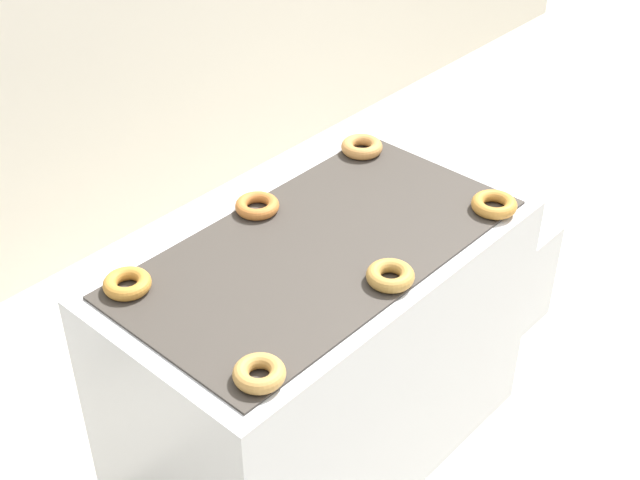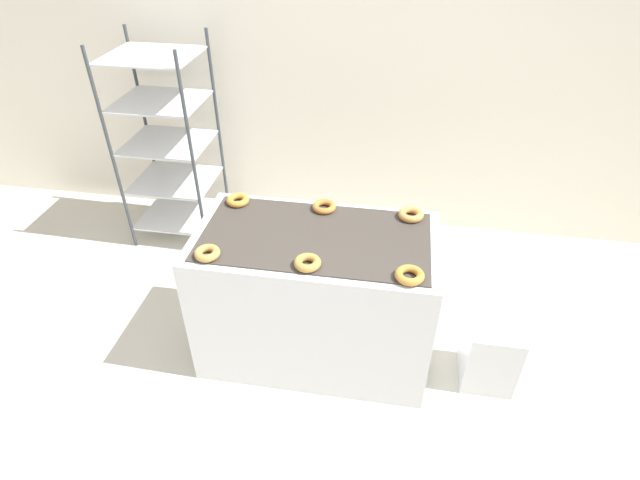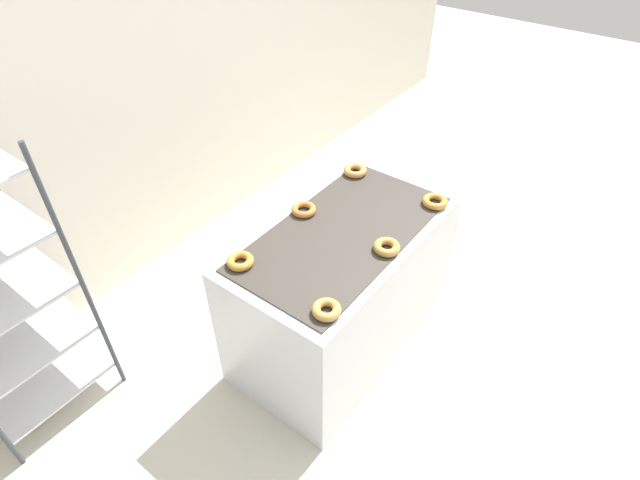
{
  "view_description": "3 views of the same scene",
  "coord_description": "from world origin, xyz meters",
  "px_view_note": "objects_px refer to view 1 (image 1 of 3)",
  "views": [
    {
      "loc": [
        -1.53,
        -0.79,
        2.36
      ],
      "look_at": [
        0.0,
        0.6,
        0.87
      ],
      "focal_mm": 50.0,
      "sensor_mm": 36.0,
      "label": 1
    },
    {
      "loc": [
        0.37,
        -1.49,
        2.38
      ],
      "look_at": [
        0.0,
        0.75,
        0.72
      ],
      "focal_mm": 28.0,
      "sensor_mm": 36.0,
      "label": 2
    },
    {
      "loc": [
        -1.66,
        -0.49,
        2.47
      ],
      "look_at": [
        0.0,
        0.75,
        0.72
      ],
      "focal_mm": 28.0,
      "sensor_mm": 36.0,
      "label": 3
    }
  ],
  "objects_px": {
    "fryer_machine": "(320,355)",
    "donut_near_right": "(494,204)",
    "donut_far_center": "(257,206)",
    "donut_far_right": "(362,147)",
    "glaze_bin": "(504,272)",
    "donut_far_left": "(127,284)",
    "donut_near_left": "(259,373)",
    "donut_near_center": "(390,276)"
  },
  "relations": [
    {
      "from": "glaze_bin",
      "to": "donut_far_right",
      "type": "bearing_deg",
      "value": 148.33
    },
    {
      "from": "donut_far_center",
      "to": "donut_near_right",
      "type": "bearing_deg",
      "value": -47.25
    },
    {
      "from": "donut_near_center",
      "to": "donut_far_right",
      "type": "relative_size",
      "value": 0.96
    },
    {
      "from": "donut_far_center",
      "to": "donut_far_right",
      "type": "relative_size",
      "value": 0.96
    },
    {
      "from": "donut_near_right",
      "to": "donut_near_center",
      "type": "bearing_deg",
      "value": 178.56
    },
    {
      "from": "donut_far_left",
      "to": "donut_far_right",
      "type": "height_order",
      "value": "donut_far_right"
    },
    {
      "from": "donut_far_left",
      "to": "donut_far_right",
      "type": "relative_size",
      "value": 0.94
    },
    {
      "from": "donut_near_left",
      "to": "glaze_bin",
      "type": "bearing_deg",
      "value": 7.49
    },
    {
      "from": "glaze_bin",
      "to": "donut_far_center",
      "type": "distance_m",
      "value": 1.24
    },
    {
      "from": "fryer_machine",
      "to": "donut_far_right",
      "type": "height_order",
      "value": "donut_far_right"
    },
    {
      "from": "donut_near_center",
      "to": "donut_far_right",
      "type": "bearing_deg",
      "value": 46.5
    },
    {
      "from": "fryer_machine",
      "to": "donut_near_left",
      "type": "height_order",
      "value": "donut_near_left"
    },
    {
      "from": "fryer_machine",
      "to": "donut_near_left",
      "type": "bearing_deg",
      "value": -152.55
    },
    {
      "from": "donut_near_left",
      "to": "donut_near_right",
      "type": "bearing_deg",
      "value": -0.36
    },
    {
      "from": "donut_near_center",
      "to": "donut_near_right",
      "type": "xyz_separation_m",
      "value": [
        0.49,
        -0.01,
        -0.0
      ]
    },
    {
      "from": "fryer_machine",
      "to": "donut_near_right",
      "type": "bearing_deg",
      "value": -28.25
    },
    {
      "from": "donut_near_left",
      "to": "fryer_machine",
      "type": "bearing_deg",
      "value": 27.45
    },
    {
      "from": "fryer_machine",
      "to": "donut_near_right",
      "type": "height_order",
      "value": "donut_near_right"
    },
    {
      "from": "donut_near_right",
      "to": "glaze_bin",
      "type": "bearing_deg",
      "value": 21.69
    },
    {
      "from": "donut_far_right",
      "to": "donut_far_left",
      "type": "bearing_deg",
      "value": -179.44
    },
    {
      "from": "donut_near_center",
      "to": "donut_far_center",
      "type": "relative_size",
      "value": 0.99
    },
    {
      "from": "glaze_bin",
      "to": "donut_far_left",
      "type": "bearing_deg",
      "value": 168.38
    },
    {
      "from": "donut_far_center",
      "to": "donut_near_left",
      "type": "bearing_deg",
      "value": -133.94
    },
    {
      "from": "glaze_bin",
      "to": "donut_far_right",
      "type": "distance_m",
      "value": 0.9
    },
    {
      "from": "donut_far_right",
      "to": "fryer_machine",
      "type": "bearing_deg",
      "value": -152.24
    },
    {
      "from": "donut_far_center",
      "to": "donut_far_right",
      "type": "xyz_separation_m",
      "value": [
        0.49,
        -0.01,
        0.0
      ]
    },
    {
      "from": "fryer_machine",
      "to": "donut_near_right",
      "type": "xyz_separation_m",
      "value": [
        0.49,
        -0.27,
        0.45
      ]
    },
    {
      "from": "donut_near_right",
      "to": "fryer_machine",
      "type": "bearing_deg",
      "value": 151.75
    },
    {
      "from": "donut_far_right",
      "to": "donut_near_center",
      "type": "bearing_deg",
      "value": -133.5
    },
    {
      "from": "glaze_bin",
      "to": "donut_far_left",
      "type": "xyz_separation_m",
      "value": [
        -1.5,
        0.31,
        0.66
      ]
    },
    {
      "from": "donut_near_left",
      "to": "donut_near_right",
      "type": "height_order",
      "value": "donut_near_left"
    },
    {
      "from": "donut_far_left",
      "to": "donut_far_center",
      "type": "bearing_deg",
      "value": 1.71
    },
    {
      "from": "donut_far_center",
      "to": "glaze_bin",
      "type": "bearing_deg",
      "value": -17.93
    },
    {
      "from": "donut_near_left",
      "to": "donut_near_center",
      "type": "bearing_deg",
      "value": 0.68
    },
    {
      "from": "glaze_bin",
      "to": "donut_far_left",
      "type": "height_order",
      "value": "donut_far_left"
    },
    {
      "from": "fryer_machine",
      "to": "donut_far_left",
      "type": "height_order",
      "value": "donut_far_left"
    },
    {
      "from": "donut_far_left",
      "to": "glaze_bin",
      "type": "bearing_deg",
      "value": -11.62
    },
    {
      "from": "fryer_machine",
      "to": "donut_near_right",
      "type": "relative_size",
      "value": 9.31
    },
    {
      "from": "donut_near_center",
      "to": "fryer_machine",
      "type": "bearing_deg",
      "value": 91.2
    },
    {
      "from": "fryer_machine",
      "to": "donut_near_center",
      "type": "bearing_deg",
      "value": -88.8
    },
    {
      "from": "donut_near_right",
      "to": "donut_far_right",
      "type": "bearing_deg",
      "value": 90.37
    },
    {
      "from": "donut_near_right",
      "to": "donut_far_right",
      "type": "xyz_separation_m",
      "value": [
        -0.0,
        0.52,
        0.0
      ]
    }
  ]
}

